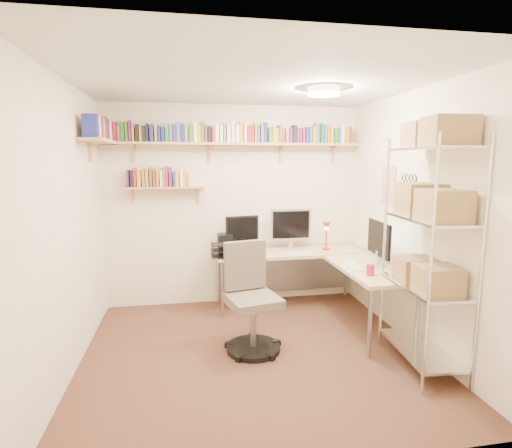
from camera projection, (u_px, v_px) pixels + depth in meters
The scene contains 6 objects.
ground at pixel (254, 353), 3.82m from camera, with size 3.20×3.20×0.00m, color #3F291B.
room_shell at pixel (255, 191), 3.58m from camera, with size 3.24×3.04×2.52m.
wall_shelves at pixel (201, 143), 4.69m from camera, with size 3.12×1.09×0.80m.
corner_desk at pixel (298, 256), 4.75m from camera, with size 1.89×1.80×1.22m.
office_chair at pixel (251, 305), 3.85m from camera, with size 0.56×0.56×1.04m.
wire_rack at pixel (430, 212), 3.36m from camera, with size 0.50×0.91×2.16m.
Camera 1 is at (-0.61, -3.53, 1.82)m, focal length 28.00 mm.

